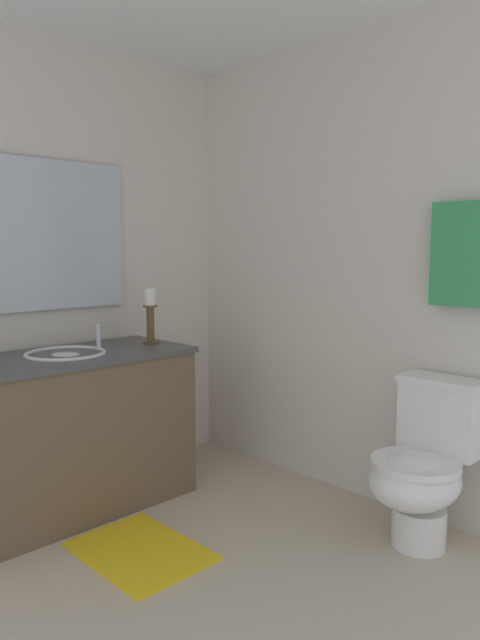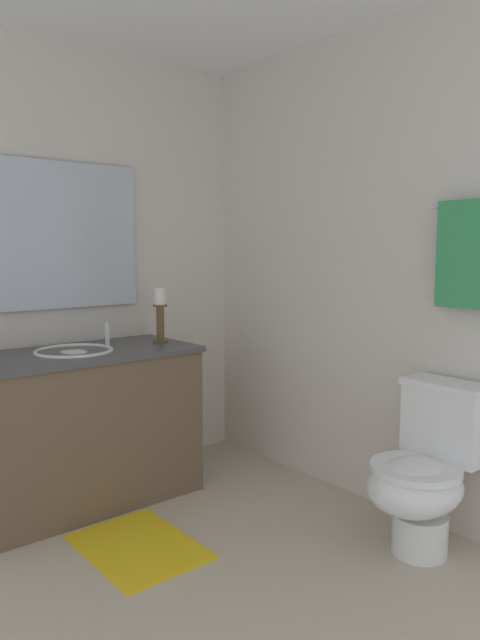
# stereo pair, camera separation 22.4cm
# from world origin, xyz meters

# --- Properties ---
(floor) EXTENTS (2.45, 2.59, 0.02)m
(floor) POSITION_xyz_m (0.00, 0.00, -0.01)
(floor) COLOR beige
(floor) RESTS_ON ground
(wall_back) EXTENTS (2.45, 0.04, 2.45)m
(wall_back) POSITION_xyz_m (0.00, 1.29, 1.23)
(wall_back) COLOR silver
(wall_back) RESTS_ON ground
(wall_left) EXTENTS (0.04, 2.59, 2.45)m
(wall_left) POSITION_xyz_m (-1.23, 0.00, 1.23)
(wall_left) COLOR silver
(wall_left) RESTS_ON ground
(vanity_cabinet) EXTENTS (0.58, 1.27, 0.81)m
(vanity_cabinet) POSITION_xyz_m (-0.90, 0.05, 0.41)
(vanity_cabinet) COLOR brown
(vanity_cabinet) RESTS_ON ground
(sink_basin) EXTENTS (0.40, 0.40, 0.24)m
(sink_basin) POSITION_xyz_m (-0.90, 0.05, 0.77)
(sink_basin) COLOR white
(sink_basin) RESTS_ON vanity_cabinet
(mirror) EXTENTS (0.02, 1.04, 0.80)m
(mirror) POSITION_xyz_m (-1.18, 0.05, 1.41)
(mirror) COLOR silver
(candle_holder_tall) EXTENTS (0.09, 0.09, 0.31)m
(candle_holder_tall) POSITION_xyz_m (-0.89, 0.57, 0.98)
(candle_holder_tall) COLOR brown
(candle_holder_tall) RESTS_ON vanity_cabinet
(toilet) EXTENTS (0.39, 0.54, 0.75)m
(toilet) POSITION_xyz_m (0.55, 1.01, 0.37)
(toilet) COLOR white
(toilet) RESTS_ON ground
(towel_near_vanity) EXTENTS (0.28, 0.03, 0.47)m
(towel_near_vanity) POSITION_xyz_m (0.58, 1.21, 1.31)
(towel_near_vanity) COLOR #389E59
(towel_near_vanity) RESTS_ON towel_bar
(bath_mat) EXTENTS (0.60, 0.44, 0.02)m
(bath_mat) POSITION_xyz_m (-0.28, 0.05, 0.01)
(bath_mat) COLOR yellow
(bath_mat) RESTS_ON ground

